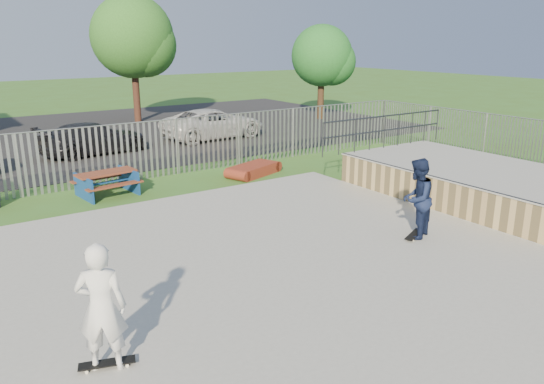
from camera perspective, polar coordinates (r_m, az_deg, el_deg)
ground at (r=10.44m, az=-7.43°, el=-10.96°), size 120.00×120.00×0.00m
concrete_slab at (r=10.40m, az=-7.45°, el=-10.60°), size 15.00×12.00×0.15m
quarter_pipe at (r=17.04m, az=20.39°, el=0.96°), size 5.50×7.05×2.19m
fence at (r=14.40m, az=-12.37°, el=0.76°), size 26.04×16.02×2.00m
picnic_table at (r=17.34m, az=-17.34°, el=0.90°), size 1.94×1.66×0.75m
funbox at (r=19.10m, az=-1.99°, el=2.41°), size 2.08×1.52×0.37m
parking_lot at (r=28.05m, az=-25.50°, el=4.92°), size 40.00×18.00×0.02m
car_dark at (r=23.70m, az=-18.63°, el=5.50°), size 4.76×2.45×1.32m
car_white at (r=26.25m, az=-6.31°, el=7.33°), size 5.28×2.69×1.43m
tree_mid at (r=32.13m, az=-14.80°, el=15.84°), size 4.64×4.64×7.15m
tree_right at (r=32.49m, az=5.37°, el=14.37°), size 3.60×3.60×5.56m
skateboard_a at (r=13.20m, az=15.00°, el=-4.55°), size 0.81×0.50×0.08m
skateboard_b at (r=8.43m, az=-17.31°, el=-17.30°), size 0.82×0.44×0.08m
skater_navy at (r=12.91m, az=15.30°, el=-0.70°), size 1.15×1.04×1.93m
skater_white at (r=7.97m, az=-17.87°, el=-11.72°), size 0.84×0.74×1.93m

